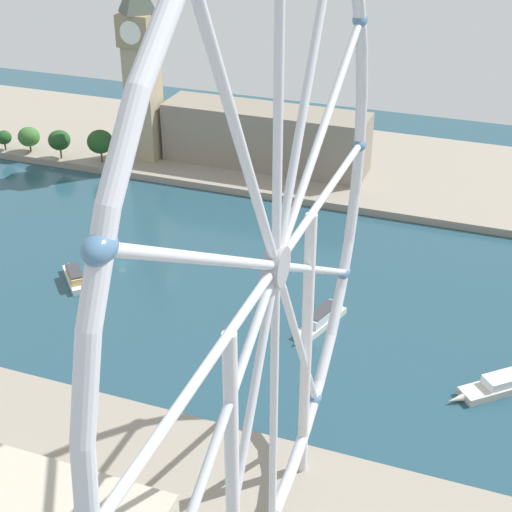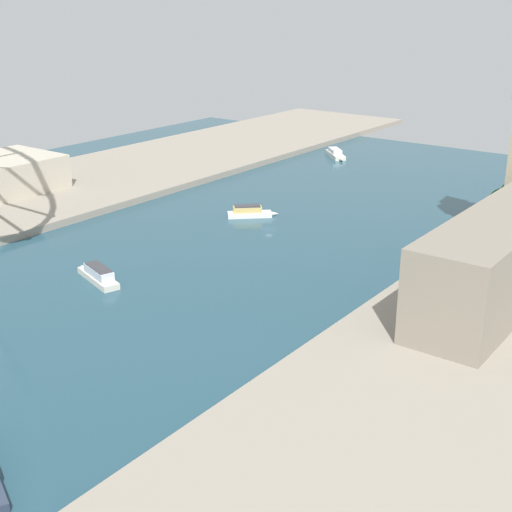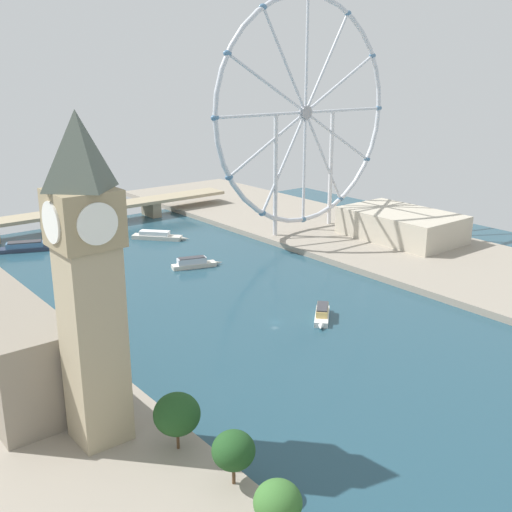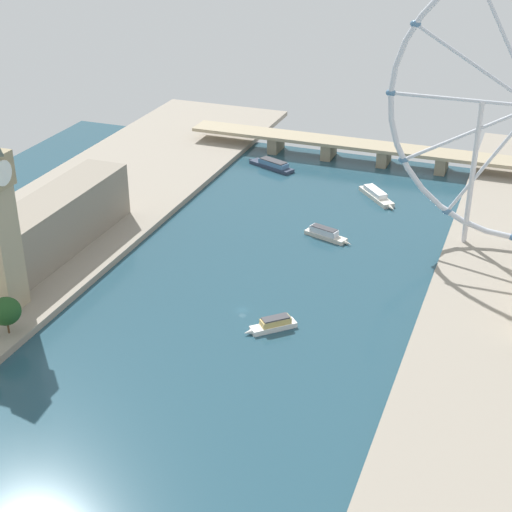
{
  "view_description": "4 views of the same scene",
  "coord_description": "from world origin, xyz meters",
  "px_view_note": "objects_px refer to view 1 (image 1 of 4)",
  "views": [
    {
      "loc": [
        205.32,
        126.18,
        135.42
      ],
      "look_at": [
        4.31,
        52.19,
        15.51
      ],
      "focal_mm": 53.9,
      "sensor_mm": 36.0,
      "label": 1
    },
    {
      "loc": [
        -154.39,
        214.71,
        86.45
      ],
      "look_at": [
        -24.17,
        40.76,
        6.16
      ],
      "focal_mm": 49.22,
      "sensor_mm": 36.0,
      "label": 2
    },
    {
      "loc": [
        -142.55,
        -167.61,
        93.92
      ],
      "look_at": [
        24.02,
        41.92,
        11.99
      ],
      "focal_mm": 43.41,
      "sensor_mm": 36.0,
      "label": 3
    },
    {
      "loc": [
        100.82,
        -252.71,
        163.69
      ],
      "look_at": [
        -7.05,
        34.4,
        6.94
      ],
      "focal_mm": 54.96,
      "sensor_mm": 36.0,
      "label": 4
    }
  ],
  "objects_px": {
    "tour_boat_4": "(507,383)",
    "parliament_block": "(265,137)",
    "tour_boat_0": "(75,276)",
    "tour_boat_3": "(321,320)",
    "ferris_wheel": "(276,269)",
    "clock_tower": "(141,64)"
  },
  "relations": [
    {
      "from": "tour_boat_4",
      "to": "ferris_wheel",
      "type": "bearing_deg",
      "value": 17.84
    },
    {
      "from": "tour_boat_3",
      "to": "tour_boat_4",
      "type": "bearing_deg",
      "value": 95.67
    },
    {
      "from": "tour_boat_4",
      "to": "tour_boat_3",
      "type": "bearing_deg",
      "value": -53.44
    },
    {
      "from": "parliament_block",
      "to": "ferris_wheel",
      "type": "distance_m",
      "value": 214.1
    },
    {
      "from": "parliament_block",
      "to": "tour_boat_0",
      "type": "bearing_deg",
      "value": -13.89
    },
    {
      "from": "clock_tower",
      "to": "tour_boat_3",
      "type": "relative_size",
      "value": 3.26
    },
    {
      "from": "tour_boat_4",
      "to": "tour_boat_0",
      "type": "bearing_deg",
      "value": -44.82
    },
    {
      "from": "parliament_block",
      "to": "tour_boat_4",
      "type": "relative_size",
      "value": 3.3
    },
    {
      "from": "parliament_block",
      "to": "clock_tower",
      "type": "bearing_deg",
      "value": -79.47
    },
    {
      "from": "ferris_wheel",
      "to": "parliament_block",
      "type": "bearing_deg",
      "value": -160.0
    },
    {
      "from": "tour_boat_0",
      "to": "tour_boat_3",
      "type": "height_order",
      "value": "tour_boat_3"
    },
    {
      "from": "clock_tower",
      "to": "parliament_block",
      "type": "relative_size",
      "value": 0.9
    },
    {
      "from": "tour_boat_0",
      "to": "tour_boat_3",
      "type": "relative_size",
      "value": 0.72
    },
    {
      "from": "parliament_block",
      "to": "tour_boat_3",
      "type": "distance_m",
      "value": 125.16
    },
    {
      "from": "parliament_block",
      "to": "tour_boat_0",
      "type": "height_order",
      "value": "parliament_block"
    },
    {
      "from": "parliament_block",
      "to": "tour_boat_3",
      "type": "bearing_deg",
      "value": 27.59
    },
    {
      "from": "clock_tower",
      "to": "parliament_block",
      "type": "xyz_separation_m",
      "value": [
        -9.97,
        53.59,
        -29.86
      ]
    },
    {
      "from": "clock_tower",
      "to": "ferris_wheel",
      "type": "height_order",
      "value": "ferris_wheel"
    },
    {
      "from": "tour_boat_0",
      "to": "tour_boat_3",
      "type": "bearing_deg",
      "value": -130.67
    },
    {
      "from": "tour_boat_4",
      "to": "parliament_block",
      "type": "bearing_deg",
      "value": -88.4
    },
    {
      "from": "tour_boat_3",
      "to": "parliament_block",
      "type": "bearing_deg",
      "value": -134.72
    },
    {
      "from": "clock_tower",
      "to": "ferris_wheel",
      "type": "bearing_deg",
      "value": 33.96
    }
  ]
}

